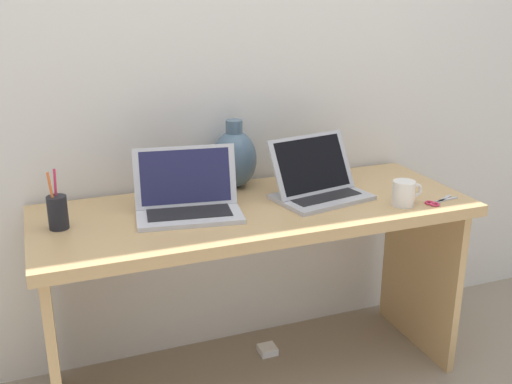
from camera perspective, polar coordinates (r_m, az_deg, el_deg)
ground_plane at (r=2.41m, az=0.00°, el=-17.20°), size 6.00×6.00×0.00m
back_wall at (r=2.26m, az=-3.03°, el=13.36°), size 4.40×0.04×2.40m
desk at (r=2.13m, az=0.00°, el=-5.00°), size 1.51×0.57×0.70m
laptop_left at (r=2.00m, az=-6.56°, el=-0.42°), size 0.37×0.26×0.21m
laptop_right at (r=2.15m, az=5.84°, el=1.00°), size 0.36×0.28×0.21m
green_vase at (r=2.24m, az=-2.06°, el=3.25°), size 0.17×0.17×0.26m
coffee_mug at (r=2.12m, az=13.93°, el=-0.10°), size 0.12×0.08×0.09m
pen_cup at (r=1.96m, az=-18.39°, el=-1.79°), size 0.06×0.06×0.19m
scissors at (r=2.19m, az=16.86°, el=-0.91°), size 0.15×0.09×0.01m
power_brick at (r=2.53m, az=1.10°, el=-14.80°), size 0.07×0.07×0.03m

